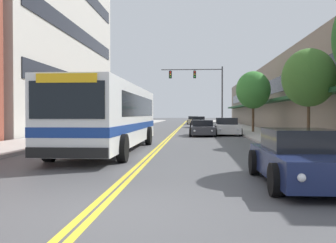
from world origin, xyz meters
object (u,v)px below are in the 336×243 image
(traffic_signal_mast, at_px, (202,84))
(street_tree_right_far, at_px, (253,90))
(car_red_parked_left_mid, at_px, (120,127))
(car_beige_moving_second, at_px, (193,120))
(street_tree_right_mid, at_px, (309,78))
(car_navy_parked_right_foreground, at_px, (301,159))
(car_charcoal_moving_third, at_px, (198,122))
(car_dark_grey_moving_lead, at_px, (203,128))
(city_bus, at_px, (112,114))
(car_champagne_parked_left_near, at_px, (133,125))
(car_white_parked_right_mid, at_px, (227,127))
(fire_hydrant, at_px, (286,139))

(traffic_signal_mast, xyz_separation_m, street_tree_right_far, (4.22, -12.27, -1.53))
(car_red_parked_left_mid, xyz_separation_m, car_beige_moving_second, (5.90, 32.56, -0.02))
(car_beige_moving_second, bearing_deg, street_tree_right_mid, -81.77)
(car_navy_parked_right_foreground, bearing_deg, street_tree_right_far, 83.76)
(car_beige_moving_second, relative_size, car_charcoal_moving_third, 1.04)
(car_dark_grey_moving_lead, bearing_deg, street_tree_right_far, 41.60)
(city_bus, distance_m, street_tree_right_mid, 10.45)
(car_champagne_parked_left_near, bearing_deg, traffic_signal_mast, 50.83)
(car_white_parked_right_mid, relative_size, street_tree_right_mid, 0.83)
(traffic_signal_mast, bearing_deg, car_red_parked_left_mid, -114.22)
(car_red_parked_left_mid, height_order, street_tree_right_far, street_tree_right_far)
(car_charcoal_moving_third, xyz_separation_m, traffic_signal_mast, (0.43, -1.93, 4.72))
(fire_hydrant, bearing_deg, street_tree_right_mid, 57.01)
(car_beige_moving_second, bearing_deg, traffic_signal_mast, -86.18)
(car_navy_parked_right_foreground, height_order, car_white_parked_right_mid, car_white_parked_right_mid)
(fire_hydrant, bearing_deg, car_beige_moving_second, 95.42)
(car_white_parked_right_mid, bearing_deg, car_charcoal_moving_third, 96.75)
(street_tree_right_far, bearing_deg, car_beige_moving_second, 100.38)
(car_navy_parked_right_foreground, relative_size, traffic_signal_mast, 0.61)
(car_champagne_parked_left_near, height_order, fire_hydrant, car_champagne_parked_left_near)
(car_charcoal_moving_third, xyz_separation_m, street_tree_right_far, (4.65, -14.20, 3.18))
(city_bus, xyz_separation_m, car_dark_grey_moving_lead, (4.50, 12.22, -1.11))
(car_champagne_parked_left_near, bearing_deg, city_bus, -83.47)
(car_navy_parked_right_foreground, distance_m, street_tree_right_far, 24.58)
(car_red_parked_left_mid, xyz_separation_m, car_white_parked_right_mid, (8.66, 0.13, 0.00))
(car_champagne_parked_left_near, xyz_separation_m, car_navy_parked_right_foreground, (8.66, -27.79, -0.02))
(car_charcoal_moving_third, bearing_deg, traffic_signal_mast, -77.31)
(car_beige_moving_second, distance_m, car_charcoal_moving_third, 15.02)
(car_navy_parked_right_foreground, bearing_deg, car_charcoal_moving_third, 92.99)
(car_red_parked_left_mid, distance_m, car_dark_grey_moving_lead, 6.74)
(street_tree_right_far, xyz_separation_m, fire_hydrant, (-1.04, -16.15, -3.28))
(car_champagne_parked_left_near, height_order, street_tree_right_far, street_tree_right_far)
(car_white_parked_right_mid, bearing_deg, street_tree_right_far, 51.34)
(car_beige_moving_second, relative_size, street_tree_right_far, 0.84)
(car_white_parked_right_mid, height_order, car_dark_grey_moving_lead, car_white_parked_right_mid)
(car_dark_grey_moving_lead, distance_m, car_beige_moving_second, 33.24)
(street_tree_right_far, bearing_deg, car_white_parked_right_mid, -128.66)
(traffic_signal_mast, bearing_deg, car_champagne_parked_left_near, -129.17)
(car_champagne_parked_left_near, height_order, street_tree_right_mid, street_tree_right_mid)
(car_navy_parked_right_foreground, xyz_separation_m, fire_hydrant, (1.60, 8.08, -0.08))
(car_red_parked_left_mid, xyz_separation_m, car_charcoal_moving_third, (6.59, 17.56, -0.00))
(car_charcoal_moving_third, height_order, street_tree_right_far, street_tree_right_far)
(car_beige_moving_second, bearing_deg, street_tree_right_far, -79.62)
(car_dark_grey_moving_lead, height_order, fire_hydrant, car_dark_grey_moving_lead)
(street_tree_right_mid, xyz_separation_m, street_tree_right_far, (-0.80, 13.31, 0.21))
(car_champagne_parked_left_near, xyz_separation_m, car_red_parked_left_mid, (0.06, -6.93, -0.01))
(car_charcoal_moving_third, relative_size, street_tree_right_far, 0.81)
(car_navy_parked_right_foreground, xyz_separation_m, car_charcoal_moving_third, (-2.01, 38.42, 0.01))
(city_bus, relative_size, traffic_signal_mast, 1.63)
(car_charcoal_moving_third, height_order, traffic_signal_mast, traffic_signal_mast)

